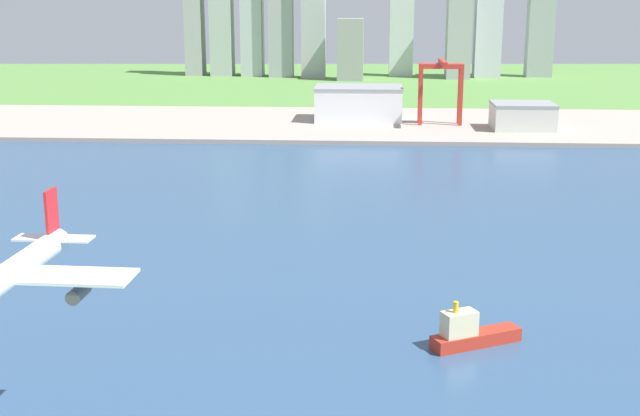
% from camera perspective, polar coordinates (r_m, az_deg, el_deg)
% --- Properties ---
extents(ground_plane, '(2400.00, 2400.00, 0.00)m').
position_cam_1_polar(ground_plane, '(327.82, -2.16, 0.77)').
color(ground_plane, '#55853F').
extents(water_bay, '(840.00, 360.00, 0.15)m').
position_cam_1_polar(water_bay, '(270.15, -3.43, -2.16)').
color(water_bay, '#2D4C70').
rests_on(water_bay, ground).
extents(industrial_pier, '(840.00, 140.00, 2.50)m').
position_cam_1_polar(industrial_pier, '(513.77, -0.05, 5.80)').
color(industrial_pier, '#A29589').
rests_on(industrial_pier, ground).
extents(airplane_landing, '(37.92, 42.67, 13.65)m').
position_cam_1_polar(airplane_landing, '(136.92, -20.60, -4.40)').
color(airplane_landing, white).
extents(tugboat_small, '(21.34, 14.09, 11.16)m').
position_cam_1_polar(tugboat_small, '(190.72, 10.25, -8.43)').
color(tugboat_small, '#B22D1E').
rests_on(tugboat_small, water_bay).
extents(port_crane_red, '(26.10, 37.67, 38.87)m').
position_cam_1_polar(port_crane_red, '(503.45, 8.30, 8.84)').
color(port_crane_red, '#B72D23').
rests_on(port_crane_red, industrial_pier).
extents(warehouse_main, '(53.84, 37.97, 20.98)m').
position_cam_1_polar(warehouse_main, '(520.43, 2.67, 7.20)').
color(warehouse_main, white).
rests_on(warehouse_main, industrial_pier).
extents(warehouse_annex, '(35.24, 30.42, 15.22)m').
position_cam_1_polar(warehouse_annex, '(497.25, 13.71, 6.15)').
color(warehouse_annex, silver).
rests_on(warehouse_annex, industrial_pier).
extents(distant_skyline, '(367.82, 69.18, 157.19)m').
position_cam_1_polar(distant_skyline, '(840.86, 1.34, 12.75)').
color(distant_skyline, '#A09FA6').
rests_on(distant_skyline, ground).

